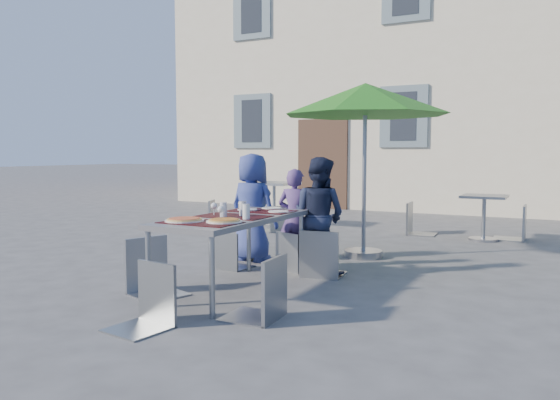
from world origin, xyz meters
The scene contains 23 objects.
ground centered at (0.00, 0.00, 0.00)m, with size 90.00×90.00×0.00m, color #4C4C4F.
building centered at (0.00, 11.50, 4.85)m, with size 13.60×8.20×11.10m.
dining_table centered at (0.41, -0.39, 0.70)m, with size 0.80×1.85×0.76m.
pizza_near_left centered at (0.24, -0.95, 0.77)m, with size 0.36×0.36×0.03m.
pizza_near_right centered at (0.60, -0.84, 0.77)m, with size 0.33×0.33×0.03m.
glassware centered at (0.47, -0.48, 0.83)m, with size 0.53×0.41×0.15m.
place_settings centered at (0.43, 0.24, 0.76)m, with size 0.65×0.50×0.01m.
child_0 centered at (-0.19, 1.01, 0.69)m, with size 0.67×0.44×1.37m, color #33418D.
child_1 centered at (0.47, 0.88, 0.60)m, with size 0.43×0.29×1.19m, color #543C7A.
child_2 centered at (0.86, 0.70, 0.67)m, with size 0.65×0.37×1.33m, color #1B213B.
chair_0 centered at (-0.18, 0.45, 0.49)m, with size 0.41×0.41×0.85m.
chair_1 centered at (0.52, 0.73, 0.50)m, with size 0.49×0.49×0.86m.
chair_2 centered at (0.95, 0.58, 0.59)m, with size 0.50×0.50×1.01m.
chair_3 centered at (-0.25, -0.84, 0.61)m, with size 0.59×0.59×1.04m.
chair_4 centered at (1.14, -1.07, 0.59)m, with size 0.48×0.47×1.01m.
chair_5 centered at (0.42, -1.67, 0.56)m, with size 0.48×0.48×0.96m.
patio_umbrella centered at (0.98, 1.90, 2.04)m, with size 2.17×2.17×2.28m.
cafe_table_0 centered at (-1.50, 4.03, 0.60)m, with size 0.77×0.77×0.83m.
bg_chair_l_0 centered at (-2.49, 3.58, 0.54)m, with size 0.53×0.53×0.92m.
bg_chair_r_0 centered at (-1.15, 3.42, 0.50)m, with size 0.51×0.51×0.86m.
cafe_table_1 centered at (2.21, 4.08, 0.48)m, with size 0.67×0.67×0.72m.
bg_chair_l_1 centered at (1.11, 4.25, 0.60)m, with size 0.48×0.48×1.02m.
bg_chair_r_1 centered at (2.67, 4.38, 0.62)m, with size 0.48×0.47×1.06m.
Camera 1 is at (3.32, -4.94, 1.38)m, focal length 35.00 mm.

